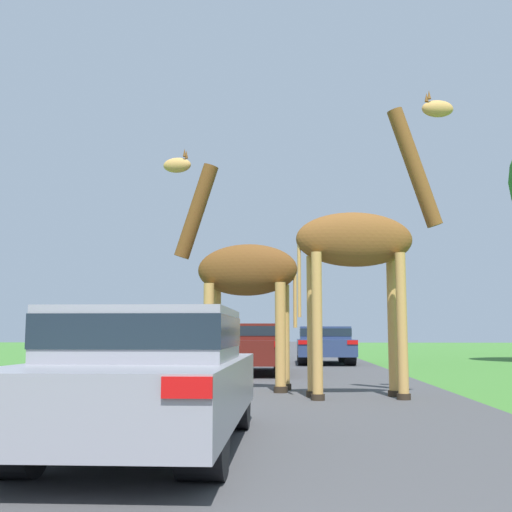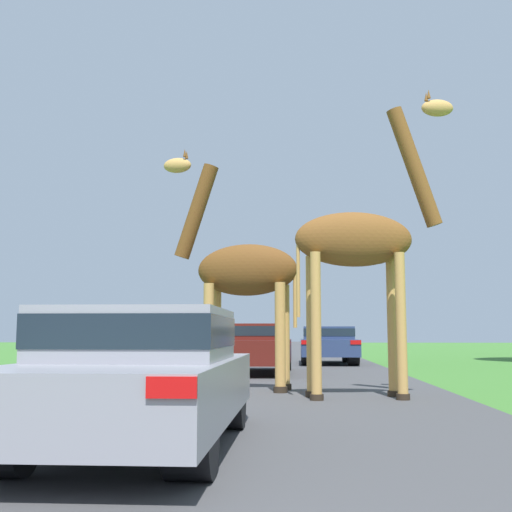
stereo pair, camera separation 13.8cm
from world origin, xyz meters
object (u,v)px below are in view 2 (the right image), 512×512
(car_lead_maroon, at_px, (141,372))
(car_queue_right, at_px, (258,346))
(giraffe_companion, at_px, (362,245))
(car_far_ahead, at_px, (258,342))
(giraffe_near_road, at_px, (241,275))
(car_queue_left, at_px, (328,343))

(car_lead_maroon, relative_size, car_queue_right, 0.91)
(giraffe_companion, relative_size, car_far_ahead, 1.12)
(giraffe_near_road, bearing_deg, car_lead_maroon, -177.31)
(giraffe_near_road, xyz_separation_m, car_lead_maroon, (-0.40, -6.11, -1.48))
(giraffe_companion, distance_m, car_far_ahead, 17.68)
(giraffe_companion, distance_m, car_lead_maroon, 5.74)
(car_lead_maroon, relative_size, car_queue_left, 1.00)
(car_queue_left, bearing_deg, giraffe_companion, -89.94)
(car_lead_maroon, xyz_separation_m, car_queue_left, (2.55, 17.19, 0.02))
(giraffe_near_road, height_order, car_lead_maroon, giraffe_near_road)
(giraffe_companion, bearing_deg, car_queue_left, 173.23)
(car_queue_left, relative_size, car_far_ahead, 0.90)
(car_lead_maroon, xyz_separation_m, car_far_ahead, (-0.29, 22.15, 0.02))
(car_lead_maroon, height_order, car_far_ahead, car_far_ahead)
(giraffe_companion, height_order, car_queue_right, giraffe_companion)
(car_queue_left, bearing_deg, car_far_ahead, 119.82)
(car_far_ahead, bearing_deg, giraffe_companion, -80.66)
(giraffe_companion, height_order, car_queue_left, giraffe_companion)
(car_lead_maroon, distance_m, car_queue_left, 17.38)
(giraffe_near_road, xyz_separation_m, car_queue_right, (-0.01, 5.42, -1.45))
(car_queue_left, bearing_deg, car_queue_right, -110.86)
(car_lead_maroon, bearing_deg, car_queue_left, 81.58)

